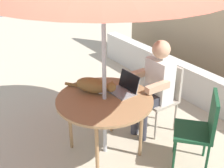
% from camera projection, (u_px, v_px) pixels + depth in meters
% --- Properties ---
extents(ground_plane, '(14.00, 14.00, 0.00)m').
position_uv_depth(ground_plane, '(105.00, 151.00, 3.66)').
color(ground_plane, '#BCAD93').
extents(planter_wall_low, '(4.94, 0.20, 0.52)m').
position_uv_depth(planter_wall_low, '(207.00, 91.00, 4.46)').
color(planter_wall_low, beige).
rests_on(planter_wall_low, ground).
extents(patio_table, '(1.07, 1.07, 0.73)m').
position_uv_depth(patio_table, '(105.00, 103.00, 3.36)').
color(patio_table, '#9E754C').
rests_on(patio_table, ground).
extents(chair_occupied, '(0.40, 0.40, 0.90)m').
position_uv_depth(chair_occupied, '(163.00, 92.00, 3.88)').
color(chair_occupied, '#B2A899').
rests_on(chair_occupied, ground).
extents(chair_empty, '(0.57, 0.57, 0.90)m').
position_uv_depth(chair_empty, '(202.00, 126.00, 3.21)').
color(chair_empty, '#194C2D').
rests_on(chair_empty, ground).
extents(person_seated, '(0.48, 0.48, 1.24)m').
position_uv_depth(person_seated, '(155.00, 83.00, 3.72)').
color(person_seated, white).
rests_on(person_seated, ground).
extents(laptop, '(0.31, 0.27, 0.21)m').
position_uv_depth(laptop, '(125.00, 87.00, 3.45)').
color(laptop, gray).
rests_on(laptop, patio_table).
extents(cat, '(0.58, 0.38, 0.17)m').
position_uv_depth(cat, '(94.00, 86.00, 3.42)').
color(cat, olive).
rests_on(cat, patio_table).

